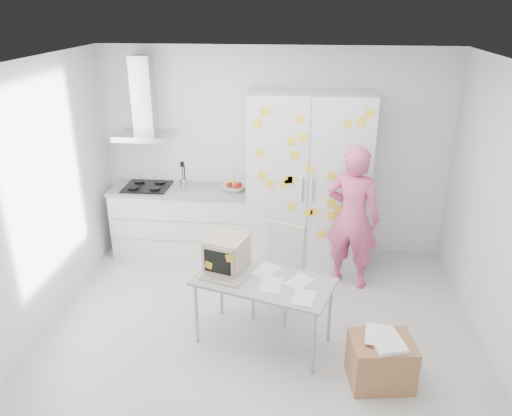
# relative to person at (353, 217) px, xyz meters

# --- Properties ---
(floor) EXTENTS (4.50, 4.00, 0.02)m
(floor) POSITION_rel_person_xyz_m (-0.98, -1.10, -0.87)
(floor) COLOR silver
(floor) RESTS_ON ground
(walls) EXTENTS (4.52, 4.01, 2.70)m
(walls) POSITION_rel_person_xyz_m (-0.98, -0.38, 0.49)
(walls) COLOR white
(walls) RESTS_ON ground
(ceiling) EXTENTS (4.50, 4.00, 0.02)m
(ceiling) POSITION_rel_person_xyz_m (-0.98, -1.10, 1.84)
(ceiling) COLOR white
(ceiling) RESTS_ON walls
(counter_run) EXTENTS (1.84, 0.63, 1.28)m
(counter_run) POSITION_rel_person_xyz_m (-2.18, 0.60, -0.39)
(counter_run) COLOR white
(counter_run) RESTS_ON ground
(range_hood) EXTENTS (0.70, 0.48, 1.01)m
(range_hood) POSITION_rel_person_xyz_m (-2.63, 0.74, 1.09)
(range_hood) COLOR silver
(range_hood) RESTS_ON walls
(tall_cabinet) EXTENTS (1.50, 0.68, 2.20)m
(tall_cabinet) POSITION_rel_person_xyz_m (-0.53, 0.57, 0.24)
(tall_cabinet) COLOR silver
(tall_cabinet) RESTS_ON ground
(person) EXTENTS (0.74, 0.61, 1.73)m
(person) POSITION_rel_person_xyz_m (0.00, 0.00, 0.00)
(person) COLOR #CE507B
(person) RESTS_ON ground
(desk) EXTENTS (1.45, 1.02, 1.05)m
(desk) POSITION_rel_person_xyz_m (-1.18, -1.13, -0.07)
(desk) COLOR #8F9698
(desk) RESTS_ON ground
(chair) EXTENTS (0.59, 0.59, 1.01)m
(chair) POSITION_rel_person_xyz_m (-0.80, -0.69, -0.29)
(chair) COLOR #B6B6B4
(chair) RESTS_ON ground
(cardboard_box) EXTENTS (0.60, 0.51, 0.48)m
(cardboard_box) POSITION_rel_person_xyz_m (0.16, -1.71, -0.64)
(cardboard_box) COLOR #A67148
(cardboard_box) RESTS_ON ground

